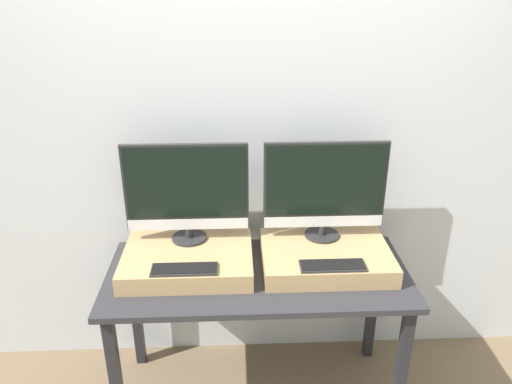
{
  "coord_description": "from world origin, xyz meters",
  "views": [
    {
      "loc": [
        -0.1,
        -1.72,
        2.1
      ],
      "look_at": [
        0.0,
        0.51,
        1.11
      ],
      "focal_mm": 35.0,
      "sensor_mm": 36.0,
      "label": 1
    }
  ],
  "objects_px": {
    "keyboard_left": "(184,269)",
    "monitor_right": "(325,188)",
    "keyboard_right": "(332,266)",
    "monitor_left": "(186,191)"
  },
  "relations": [
    {
      "from": "keyboard_left",
      "to": "monitor_right",
      "type": "relative_size",
      "value": 0.5
    },
    {
      "from": "monitor_left",
      "to": "keyboard_left",
      "type": "relative_size",
      "value": 2.01
    },
    {
      "from": "monitor_left",
      "to": "monitor_right",
      "type": "xyz_separation_m",
      "value": [
        0.68,
        0.0,
        0.0
      ]
    },
    {
      "from": "keyboard_right",
      "to": "monitor_right",
      "type": "bearing_deg",
      "value": 90.0
    },
    {
      "from": "keyboard_left",
      "to": "keyboard_right",
      "type": "height_order",
      "value": "same"
    },
    {
      "from": "keyboard_left",
      "to": "monitor_right",
      "type": "height_order",
      "value": "monitor_right"
    },
    {
      "from": "monitor_left",
      "to": "monitor_right",
      "type": "distance_m",
      "value": 0.68
    },
    {
      "from": "monitor_left",
      "to": "keyboard_left",
      "type": "distance_m",
      "value": 0.39
    },
    {
      "from": "keyboard_left",
      "to": "keyboard_right",
      "type": "xyz_separation_m",
      "value": [
        0.68,
        0.0,
        0.0
      ]
    },
    {
      "from": "keyboard_left",
      "to": "keyboard_right",
      "type": "bearing_deg",
      "value": 0.0
    }
  ]
}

